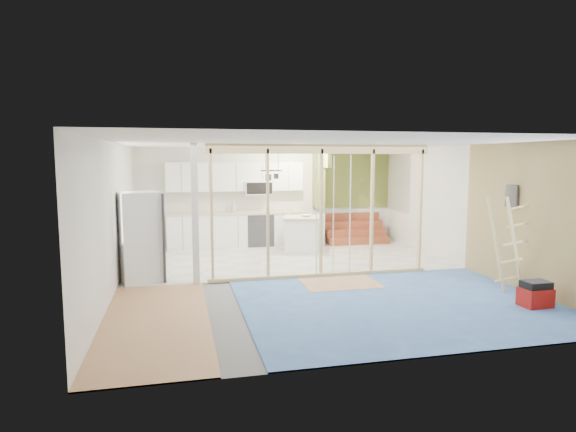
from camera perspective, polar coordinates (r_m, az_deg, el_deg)
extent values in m
cube|color=slate|center=(9.47, 2.13, -7.36)|extent=(7.00, 8.00, 0.01)
cube|color=white|center=(9.19, 2.20, 8.58)|extent=(7.00, 8.00, 0.01)
cube|color=white|center=(13.12, -2.39, 2.33)|extent=(7.00, 0.01, 2.60)
cube|color=white|center=(5.51, 13.08, -3.91)|extent=(7.00, 0.01, 2.60)
cube|color=white|center=(8.99, -19.91, -0.08)|extent=(0.01, 8.00, 2.60)
cube|color=white|center=(10.69, 20.59, 0.91)|extent=(0.01, 8.00, 2.60)
cube|color=silver|center=(11.36, -0.50, -4.92)|extent=(7.00, 4.00, 0.02)
cube|color=#4F8BC1|center=(7.99, 13.01, -10.11)|extent=(5.00, 4.00, 0.02)
cube|color=tan|center=(7.24, -15.41, -11.96)|extent=(1.50, 4.00, 0.02)
cube|color=tan|center=(9.05, 6.22, -7.94)|extent=(1.40, 1.00, 0.01)
cube|color=tan|center=(9.27, 4.01, 7.93)|extent=(4.40, 0.09, 0.18)
cube|color=tan|center=(9.53, 3.89, -6.96)|extent=(4.40, 0.09, 0.06)
cube|color=silver|center=(8.93, -10.96, 0.15)|extent=(0.12, 0.14, 2.60)
cube|color=tan|center=(8.94, -9.04, 0.20)|extent=(0.04, 0.09, 2.40)
cube|color=tan|center=(9.07, -2.41, 0.37)|extent=(0.04, 0.09, 2.40)
cube|color=tan|center=(9.32, 3.95, 0.53)|extent=(0.05, 0.09, 2.40)
cube|color=tan|center=(9.67, 9.91, 0.68)|extent=(0.04, 0.09, 2.40)
cube|color=tan|center=(10.13, 15.40, 0.80)|extent=(0.04, 0.09, 2.40)
cylinder|color=silver|center=(9.27, 3.41, 0.01)|extent=(0.02, 0.02, 2.35)
cylinder|color=silver|center=(9.54, 7.36, 0.15)|extent=(0.02, 0.02, 2.35)
cylinder|color=silver|center=(9.40, 5.40, 0.08)|extent=(0.02, 0.02, 2.35)
cube|color=white|center=(12.79, -6.09, -1.69)|extent=(3.60, 0.60, 0.88)
cube|color=beige|center=(12.73, -6.12, 0.38)|extent=(3.66, 0.64, 0.05)
cube|color=white|center=(11.64, -16.75, -2.77)|extent=(0.60, 1.60, 0.88)
cube|color=beige|center=(11.58, -16.83, -0.50)|extent=(0.64, 1.64, 0.05)
cube|color=white|center=(12.78, -6.23, 4.65)|extent=(3.60, 0.34, 0.75)
cube|color=white|center=(12.84, -3.53, 3.35)|extent=(0.72, 0.38, 0.36)
cube|color=black|center=(12.65, -3.39, 3.30)|extent=(0.68, 0.02, 0.30)
cube|color=olive|center=(12.96, 3.65, 4.48)|extent=(0.10, 0.90, 1.60)
cube|color=silver|center=(13.08, 3.60, -1.43)|extent=(0.10, 0.90, 0.90)
cube|color=olive|center=(12.28, 4.60, 6.92)|extent=(0.10, 0.50, 0.50)
cube|color=olive|center=(13.71, 7.56, 4.35)|extent=(2.20, 0.04, 1.60)
cube|color=silver|center=(13.82, 7.48, -1.04)|extent=(2.20, 0.04, 0.90)
cube|color=brown|center=(13.15, 8.42, -3.00)|extent=(1.70, 0.26, 0.20)
cube|color=brown|center=(13.36, 8.03, -1.97)|extent=(1.70, 0.26, 0.20)
cube|color=brown|center=(13.57, 7.65, -0.98)|extent=(1.70, 0.26, 0.20)
cube|color=brown|center=(13.79, 7.29, -0.01)|extent=(1.70, 0.26, 0.20)
torus|color=black|center=(10.97, -1.93, 5.40)|extent=(0.52, 0.52, 0.02)
cylinder|color=black|center=(10.94, -2.71, 6.70)|extent=(0.01, 0.01, 0.50)
cylinder|color=black|center=(11.00, -1.17, 6.71)|extent=(0.01, 0.01, 0.50)
cylinder|color=#3D3D43|center=(10.86, -2.35, 4.59)|extent=(0.14, 0.14, 0.14)
cylinder|color=#3D3D43|center=(11.09, -1.42, 4.74)|extent=(0.12, 0.12, 0.12)
cube|color=tan|center=(9.09, 27.44, -0.36)|extent=(0.02, 4.00, 2.60)
cube|color=#3D3D43|center=(9.49, 24.99, 2.16)|extent=(0.04, 0.30, 0.40)
cylinder|color=#FFEABF|center=(12.46, 4.84, 7.79)|extent=(0.32, 0.32, 0.08)
cube|color=white|center=(9.45, -17.18, -2.40)|extent=(0.92, 0.90, 1.70)
cube|color=#3D3D43|center=(9.43, -15.00, -2.35)|extent=(0.23, 0.65, 1.67)
cube|color=white|center=(12.04, 1.63, -2.32)|extent=(1.01, 1.01, 0.82)
cube|color=beige|center=(11.97, 1.64, -0.17)|extent=(1.12, 1.12, 0.05)
imported|color=white|center=(11.93, 2.18, 0.06)|extent=(0.29, 0.29, 0.06)
imported|color=#A6A8B9|center=(12.59, -6.48, 1.17)|extent=(0.16, 0.16, 0.33)
imported|color=silver|center=(13.04, 0.85, 1.05)|extent=(0.09, 0.09, 0.17)
cube|color=#99110E|center=(8.53, 27.25, -8.61)|extent=(0.46, 0.35, 0.31)
cube|color=black|center=(8.47, 27.33, -7.23)|extent=(0.41, 0.30, 0.11)
cube|color=beige|center=(9.00, 23.46, -3.18)|extent=(0.39, 0.13, 1.65)
cube|color=beige|center=(9.22, 25.28, -3.04)|extent=(0.39, 0.13, 1.65)
cube|color=beige|center=(9.26, 24.43, -6.84)|extent=(0.39, 0.13, 0.11)
cube|color=beige|center=(9.23, 24.86, -4.88)|extent=(0.39, 0.13, 0.11)
cube|color=beige|center=(9.22, 25.28, -2.91)|extent=(0.39, 0.13, 0.11)
cube|color=beige|center=(9.21, 25.70, -0.93)|extent=(0.39, 0.13, 0.11)
cube|color=beige|center=(9.22, 26.12, 1.04)|extent=(0.39, 0.13, 0.11)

